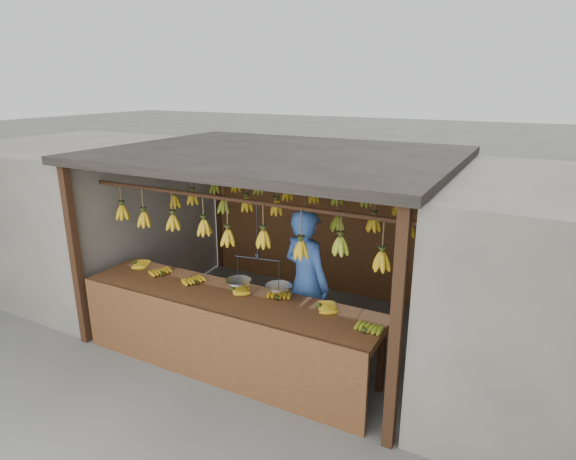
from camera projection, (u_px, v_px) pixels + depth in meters
The scene contains 8 objects.
ground at pixel (278, 326), 6.61m from camera, with size 80.00×80.00×0.00m, color #5B5B57.
stall at pixel (289, 181), 6.30m from camera, with size 4.30×3.30×2.40m.
neighbor_left at pixel (86, 213), 7.88m from camera, with size 3.00×3.00×2.30m, color slate.
counter at pixel (221, 315), 5.38m from camera, with size 3.63×0.83×0.96m.
hanging_bananas at pixel (276, 212), 6.13m from camera, with size 3.59×2.26×0.40m.
balance_scale at pixel (258, 280), 5.29m from camera, with size 0.75×0.36×0.94m.
vendor at pixel (306, 283), 5.72m from camera, with size 0.67×0.44×1.84m, color #3359A5.
bag_bundles at pixel (449, 252), 6.59m from camera, with size 0.08×0.26×1.19m.
Camera 1 is at (2.90, -5.17, 3.20)m, focal length 30.00 mm.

